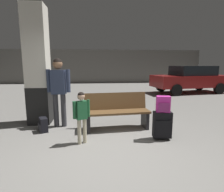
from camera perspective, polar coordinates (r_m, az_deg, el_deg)
ground_plane at (r=7.24m, az=-3.60°, el=-3.43°), size 18.00×18.00×0.10m
garage_back_wall at (r=15.91m, az=-4.69°, el=9.02°), size 18.00×0.12×2.80m
structural_pillar at (r=5.35m, az=-21.92°, el=8.34°), size 0.57×0.57×3.09m
bench at (r=4.64m, az=1.48°, el=-4.71°), size 1.64×0.66×0.89m
suitcase at (r=4.15m, az=15.21°, el=-8.57°), size 0.39×0.26×0.60m
backpack_bright at (r=4.04m, az=15.48°, el=-2.49°), size 0.30×0.23×0.34m
child at (r=3.76m, az=-9.40°, el=-4.95°), size 0.33×0.21×1.07m
adult at (r=4.87m, az=-16.13°, el=3.23°), size 0.60×0.25×1.75m
backpack_dark_floor at (r=4.78m, az=-20.43°, el=-8.33°), size 0.28×0.32×0.34m
parked_car_side at (r=11.35m, az=22.92°, el=4.98°), size 4.29×2.23×1.51m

